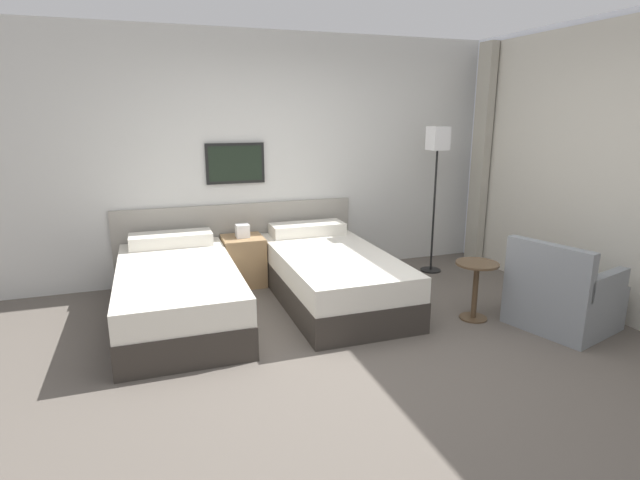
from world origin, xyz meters
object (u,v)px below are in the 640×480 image
(bed_near_door, at_px, (178,291))
(armchair, at_px, (562,298))
(floor_lamp, at_px, (437,155))
(side_table, at_px, (476,280))
(nightstand, at_px, (244,260))
(bed_near_window, at_px, (331,275))

(bed_near_door, bearing_deg, armchair, -22.14)
(floor_lamp, relative_size, side_table, 3.15)
(bed_near_door, height_order, floor_lamp, floor_lamp)
(nightstand, bearing_deg, side_table, -42.11)
(nightstand, bearing_deg, armchair, -40.05)
(bed_near_window, xyz_separation_m, nightstand, (-0.74, 0.75, 0.02))
(floor_lamp, bearing_deg, bed_near_door, -170.43)
(bed_near_window, relative_size, side_table, 3.81)
(nightstand, relative_size, floor_lamp, 0.40)
(floor_lamp, relative_size, armchair, 1.84)
(bed_near_window, xyz_separation_m, side_table, (1.07, -0.89, 0.11))
(floor_lamp, distance_m, armchair, 2.11)
(nightstand, bearing_deg, bed_near_window, -45.24)
(bed_near_door, height_order, bed_near_window, same)
(nightstand, height_order, side_table, nightstand)
(bed_near_window, bearing_deg, floor_lamp, 18.76)
(bed_near_door, relative_size, side_table, 3.81)
(bed_near_window, distance_m, side_table, 1.40)
(bed_near_window, height_order, armchair, armchair)
(bed_near_window, distance_m, floor_lamp, 1.91)
(bed_near_window, bearing_deg, side_table, -39.75)
(bed_near_door, distance_m, nightstand, 1.05)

